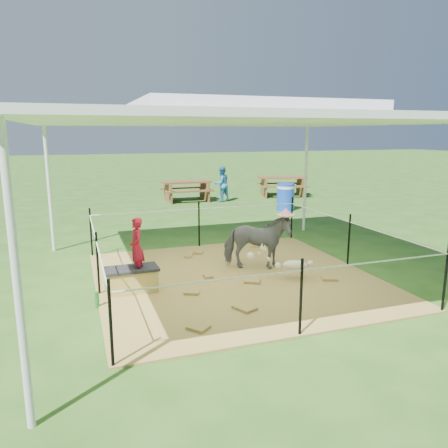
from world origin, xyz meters
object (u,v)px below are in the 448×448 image
object	(u,v)px
green_bottle	(97,299)
picnic_table_far	(282,186)
picnic_table_near	(187,191)
distant_person	(222,184)
pony	(257,242)
woman	(136,241)
foal	(295,263)
trash_barrel	(285,197)
straw_bale	(132,281)

from	to	relation	value
green_bottle	picnic_table_far	bearing A→B (deg)	50.66
picnic_table_near	distant_person	world-z (taller)	distant_person
pony	picnic_table_far	distance (m)	9.55
woman	picnic_table_near	xyz separation A→B (m)	(3.03, 8.77, -0.47)
foal	distant_person	xyz separation A→B (m)	(1.63, 8.58, 0.33)
foal	picnic_table_near	xyz separation A→B (m)	(0.46, 9.09, 0.06)
green_bottle	picnic_table_near	size ratio (longest dim) A/B	0.12
picnic_table_far	foal	bearing A→B (deg)	-99.16
picnic_table_far	pony	bearing A→B (deg)	-103.11
trash_barrel	distant_person	size ratio (longest dim) A/B	0.67
pony	trash_barrel	distance (m)	6.37
green_bottle	distant_person	distance (m)	9.98
picnic_table_far	distant_person	xyz separation A→B (m)	(-2.68, -0.48, 0.25)
woman	pony	world-z (taller)	woman
pony	picnic_table_far	bearing A→B (deg)	-6.96
picnic_table_near	straw_bale	bearing A→B (deg)	-108.97
green_bottle	pony	world-z (taller)	pony
straw_bale	woman	xyz separation A→B (m)	(0.10, 0.00, 0.63)
straw_bale	foal	distance (m)	2.70
pony	picnic_table_far	world-z (taller)	pony
foal	trash_barrel	size ratio (longest dim) A/B	1.17
woman	green_bottle	world-z (taller)	woman
straw_bale	distant_person	xyz separation A→B (m)	(4.30, 8.26, 0.44)
distant_person	foal	bearing A→B (deg)	61.68
picnic_table_near	woman	bearing A→B (deg)	-108.39
woman	foal	size ratio (longest dim) A/B	0.92
straw_bale	picnic_table_near	size ratio (longest dim) A/B	0.44
green_bottle	foal	xyz separation A→B (m)	(3.23, 0.13, 0.17)
woman	picnic_table_far	distance (m)	11.14
distant_person	picnic_table_near	bearing A→B (deg)	-41.25
trash_barrel	distant_person	xyz separation A→B (m)	(-1.34, 2.42, 0.21)
straw_bale	green_bottle	size ratio (longest dim) A/B	3.60
picnic_table_far	trash_barrel	bearing A→B (deg)	-98.55
straw_bale	picnic_table_near	xyz separation A→B (m)	(3.13, 8.77, 0.16)
woman	distant_person	distance (m)	9.27
woman	picnic_table_far	world-z (taller)	woman
foal	straw_bale	bearing A→B (deg)	-165.81
straw_bale	distant_person	distance (m)	9.32
pony	trash_barrel	bearing A→B (deg)	-9.26
pony	distant_person	bearing A→B (deg)	8.08
woman	trash_barrel	xyz separation A→B (m)	(5.54, 5.84, -0.40)
trash_barrel	picnic_table_near	xyz separation A→B (m)	(-2.51, 2.93, -0.06)
trash_barrel	picnic_table_far	xyz separation A→B (m)	(1.34, 2.91, -0.04)
trash_barrel	distant_person	distance (m)	2.77
straw_bale	woman	size ratio (longest dim) A/B	0.83
straw_bale	distant_person	world-z (taller)	distant_person
green_bottle	picnic_table_near	distance (m)	9.93
pony	picnic_table_far	size ratio (longest dim) A/B	0.64
foal	green_bottle	bearing A→B (deg)	-156.68
woman	distant_person	size ratio (longest dim) A/B	0.73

